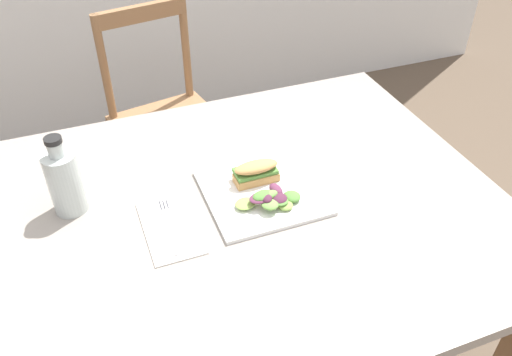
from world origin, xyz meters
name	(u,v)px	position (x,y,z in m)	size (l,w,h in m)	color
dining_table	(252,239)	(0.05, 0.06, 0.62)	(1.20, 1.00, 0.74)	gray
chair_wooden_far	(167,121)	(0.03, 0.96, 0.45)	(0.47, 0.47, 0.87)	#8E6642
plate_lunch	(262,192)	(0.08, 0.08, 0.74)	(0.27, 0.27, 0.01)	white
sandwich_half_front	(256,172)	(0.08, 0.13, 0.78)	(0.11, 0.06, 0.06)	tan
salad_mixed_greens	(271,198)	(0.09, 0.03, 0.77)	(0.17, 0.09, 0.04)	#84A84C
napkin_folded	(170,228)	(-0.15, 0.05, 0.74)	(0.12, 0.21, 0.00)	silver
fork_on_napkin	(169,222)	(-0.15, 0.06, 0.75)	(0.03, 0.19, 0.00)	silver
bottle_cold_brew	(66,185)	(-0.36, 0.19, 0.81)	(0.08, 0.08, 0.20)	#472819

